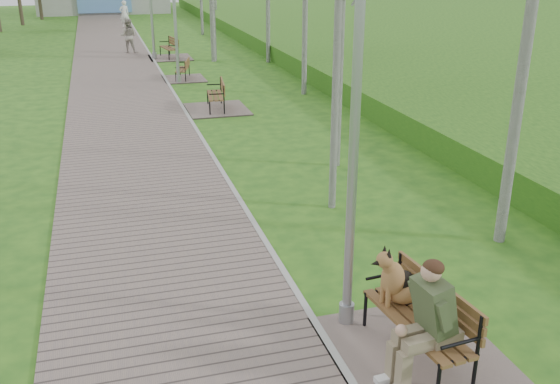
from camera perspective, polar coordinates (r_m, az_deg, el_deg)
The scene contains 12 objects.
walkway at distance 24.81m, azimuth -14.55°, elevation 9.80°, with size 3.50×67.00×0.04m, color #73625D.
kerb at distance 24.92m, azimuth -10.48°, elevation 10.18°, with size 0.10×67.00×0.05m, color #999993.
embankment at distance 27.43m, azimuth 16.11°, elevation 10.64°, with size 14.00×70.00×1.60m, color #519123.
bench_main at distance 7.69m, azimuth 12.18°, elevation -11.85°, with size 2.06×2.29×1.79m.
bench_second at distance 19.67m, azimuth -5.88°, elevation 8.07°, with size 1.85×2.05×1.13m.
bench_third at distance 24.70m, azimuth -8.87°, elevation 10.53°, with size 1.57×1.74×0.96m.
bench_far at distance 29.83m, azimuth -10.08°, elevation 12.35°, with size 1.89×2.10×1.16m.
lamp_post_near at distance 7.50m, azimuth 6.76°, elevation 4.05°, with size 0.20×0.20×5.25m.
lamp_post_second at distance 23.67m, azimuth -9.58°, elevation 15.42°, with size 0.20×0.20×5.08m.
lamp_post_third at distance 29.42m, azimuth -11.74°, elevation 16.57°, with size 0.21×0.21×5.31m.
pedestrian_near at distance 42.96m, azimuth -14.04°, elevation 15.52°, with size 0.61×0.40×1.67m, color white.
pedestrian_far at distance 31.65m, azimuth -13.69°, elevation 13.68°, with size 0.79×0.62×1.63m, color #9C9388.
Camera 1 is at (-2.42, -2.87, 4.65)m, focal length 40.00 mm.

